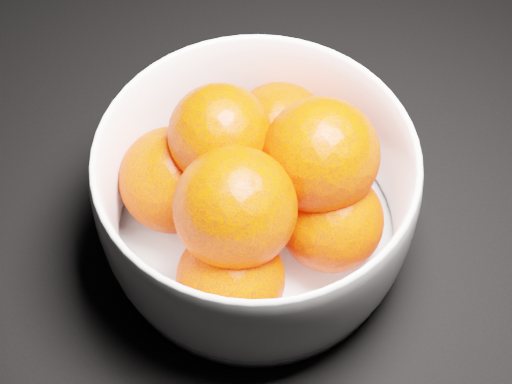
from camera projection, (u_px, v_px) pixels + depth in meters
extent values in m
cube|color=black|center=(497.00, 73.00, 0.64)|extent=(3.00, 3.00, 0.00)
cylinder|color=white|center=(256.00, 231.00, 0.54)|extent=(0.21, 0.21, 0.01)
sphere|color=#FF2D00|center=(279.00, 133.00, 0.54)|extent=(0.08, 0.08, 0.08)
sphere|color=#FF2D00|center=(173.00, 180.00, 0.51)|extent=(0.08, 0.08, 0.08)
sphere|color=#FF2D00|center=(231.00, 279.00, 0.47)|extent=(0.07, 0.07, 0.07)
sphere|color=#FF2D00|center=(331.00, 221.00, 0.49)|extent=(0.07, 0.07, 0.07)
sphere|color=#FF2D00|center=(220.00, 135.00, 0.48)|extent=(0.07, 0.07, 0.07)
sphere|color=#FF2D00|center=(235.00, 208.00, 0.45)|extent=(0.08, 0.08, 0.08)
sphere|color=#FF2D00|center=(321.00, 156.00, 0.47)|extent=(0.08, 0.08, 0.08)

